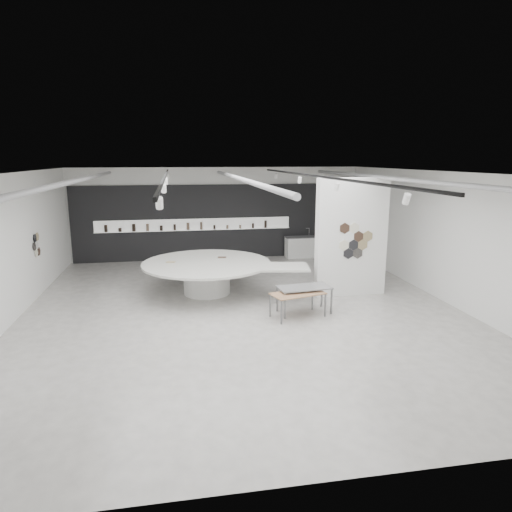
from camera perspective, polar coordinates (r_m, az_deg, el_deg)
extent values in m
cube|color=#B4B0AA|center=(12.83, -1.61, -6.86)|extent=(12.00, 14.00, 0.01)
cube|color=silver|center=(12.13, -1.72, 10.40)|extent=(12.00, 14.00, 0.01)
cube|color=white|center=(19.22, -4.75, 5.34)|extent=(12.00, 0.01, 3.80)
cube|color=white|center=(5.77, 8.83, -11.31)|extent=(12.00, 0.01, 3.80)
cube|color=white|center=(14.48, 22.57, 2.18)|extent=(0.01, 14.00, 3.80)
cube|color=white|center=(12.93, -29.02, 0.47)|extent=(0.01, 14.00, 3.80)
cylinder|color=#939396|center=(12.74, -21.33, 8.84)|extent=(0.12, 12.00, 0.12)
cylinder|color=#939396|center=(12.63, -2.05, 9.63)|extent=(0.12, 12.00, 0.12)
cylinder|color=#939396|center=(13.86, 15.65, 9.42)|extent=(0.12, 12.00, 0.12)
cube|color=black|center=(12.01, -11.34, 9.65)|extent=(0.05, 13.00, 0.06)
cylinder|color=white|center=(7.03, -11.99, 6.50)|extent=(0.11, 0.18, 0.21)
cylinder|color=white|center=(10.32, -11.46, 8.26)|extent=(0.11, 0.18, 0.21)
cylinder|color=white|center=(13.62, -11.19, 9.17)|extent=(0.11, 0.18, 0.21)
cylinder|color=white|center=(16.91, -11.02, 9.73)|extent=(0.11, 0.18, 0.21)
cube|color=black|center=(12.58, 7.46, 9.89)|extent=(0.05, 13.00, 0.06)
cylinder|color=white|center=(7.98, 18.30, 6.80)|extent=(0.11, 0.18, 0.21)
cylinder|color=white|center=(10.99, 10.12, 8.54)|extent=(0.11, 0.18, 0.21)
cylinder|color=white|center=(14.13, 5.48, 9.45)|extent=(0.11, 0.18, 0.21)
cylinder|color=white|center=(17.33, 2.53, 9.99)|extent=(0.11, 0.18, 0.21)
cylinder|color=silver|center=(15.36, -25.76, 0.34)|extent=(0.03, 0.28, 0.28)
cylinder|color=#3E2B1F|center=(15.60, -25.51, 0.53)|extent=(0.03, 0.28, 0.28)
cylinder|color=white|center=(15.44, -25.71, 1.27)|extent=(0.03, 0.28, 0.28)
cylinder|color=black|center=(15.19, -25.97, 1.09)|extent=(0.03, 0.28, 0.28)
cylinder|color=black|center=(15.28, -25.92, 2.03)|extent=(0.03, 0.28, 0.28)
cylinder|color=#8E7D57|center=(15.53, -25.66, 2.19)|extent=(0.03, 0.28, 0.28)
cube|color=black|center=(19.20, -4.71, 4.28)|extent=(11.80, 0.10, 3.10)
cube|color=white|center=(19.08, -7.69, 3.94)|extent=(8.00, 0.06, 0.46)
cube|color=white|center=(19.05, -7.66, 3.25)|extent=(8.00, 0.18, 0.02)
cylinder|color=black|center=(19.21, -18.26, 3.29)|extent=(0.13, 0.13, 0.29)
cylinder|color=black|center=(19.15, -16.64, 3.16)|extent=(0.13, 0.13, 0.15)
cylinder|color=black|center=(19.08, -15.03, 3.45)|extent=(0.14, 0.14, 0.30)
cylinder|color=brown|center=(19.04, -13.40, 3.51)|extent=(0.12, 0.12, 0.29)
cylinder|color=black|center=(19.03, -11.76, 3.45)|extent=(0.12, 0.12, 0.21)
cylinder|color=black|center=(19.01, -10.13, 3.57)|extent=(0.10, 0.10, 0.25)
cylinder|color=brown|center=(19.02, -8.49, 3.70)|extent=(0.12, 0.12, 0.30)
cylinder|color=brown|center=(19.04, -6.86, 3.78)|extent=(0.10, 0.10, 0.31)
cylinder|color=black|center=(19.09, -5.22, 3.62)|extent=(0.09, 0.09, 0.17)
cylinder|color=brown|center=(19.14, -3.60, 3.65)|extent=(0.10, 0.10, 0.16)
cylinder|color=brown|center=(19.21, -1.99, 3.69)|extent=(0.09, 0.09, 0.15)
cylinder|color=black|center=(19.29, -0.39, 3.82)|extent=(0.09, 0.09, 0.21)
cylinder|color=black|center=(19.38, 1.20, 4.01)|extent=(0.11, 0.11, 0.31)
cube|color=white|center=(14.23, 11.82, 2.29)|extent=(2.20, 0.35, 3.60)
cylinder|color=black|center=(14.09, 12.07, 1.36)|extent=(0.34, 0.03, 0.34)
cylinder|color=#8E7D57|center=(14.20, 13.18, 1.39)|extent=(0.34, 0.03, 0.34)
cylinder|color=silver|center=(13.98, 10.94, 1.32)|extent=(0.34, 0.03, 0.34)
cylinder|color=#3E2B1F|center=(14.10, 12.68, 2.40)|extent=(0.34, 0.03, 0.34)
cylinder|color=white|center=(13.99, 11.55, 2.38)|extent=(0.34, 0.03, 0.34)
cylinder|color=black|center=(14.19, 12.58, 0.35)|extent=(0.34, 0.03, 0.34)
cylinder|color=black|center=(14.08, 11.46, 0.31)|extent=(0.34, 0.03, 0.34)
cylinder|color=#8E7D57|center=(14.22, 13.79, 2.43)|extent=(0.34, 0.03, 0.34)
cylinder|color=silver|center=(14.00, 12.17, 3.43)|extent=(0.34, 0.03, 0.34)
cylinder|color=#3E2B1F|center=(13.89, 11.03, 3.42)|extent=(0.34, 0.03, 0.34)
cylinder|color=white|center=(14.37, -6.16, -2.85)|extent=(1.65, 1.65, 0.94)
cylinder|color=silver|center=(14.25, -6.21, -0.89)|extent=(4.58, 4.58, 0.07)
cube|color=silver|center=(13.67, 2.86, -1.38)|extent=(1.93, 1.38, 0.06)
cube|color=#8E7D57|center=(14.39, -10.61, -0.74)|extent=(0.31, 0.24, 0.01)
cube|color=#3E2B1F|center=(14.85, -4.27, -0.16)|extent=(0.31, 0.24, 0.01)
cube|color=#9D7351|center=(12.21, 5.26, -4.70)|extent=(1.54, 1.06, 0.03)
cube|color=slate|center=(11.73, 3.20, -7.07)|extent=(0.04, 0.04, 0.63)
cube|color=slate|center=(12.26, 1.76, -6.20)|extent=(0.04, 0.04, 0.63)
cube|color=slate|center=(12.40, 8.65, -6.12)|extent=(0.04, 0.04, 0.63)
cube|color=slate|center=(12.90, 7.06, -5.34)|extent=(0.04, 0.04, 0.63)
cube|color=slate|center=(12.54, 6.06, -3.92)|extent=(1.50, 0.87, 0.03)
cube|color=slate|center=(12.13, 3.65, -6.25)|extent=(0.05, 0.05, 0.70)
cube|color=slate|center=(12.69, 2.66, -5.39)|extent=(0.05, 0.05, 0.70)
cube|color=slate|center=(12.64, 9.41, -5.63)|extent=(0.05, 0.05, 0.70)
cube|color=slate|center=(13.18, 8.21, -4.84)|extent=(0.05, 0.05, 0.70)
cube|color=white|center=(19.63, 5.95, 1.10)|extent=(1.54, 0.61, 0.86)
cube|color=slate|center=(19.55, 5.97, 2.38)|extent=(1.58, 0.65, 0.03)
cylinder|color=silver|center=(19.74, 6.65, 3.00)|extent=(0.02, 0.02, 0.34)
cylinder|color=silver|center=(19.69, 6.45, 3.46)|extent=(0.15, 0.03, 0.02)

